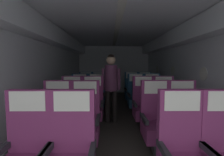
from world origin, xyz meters
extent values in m
cube|color=#3D3833|center=(0.00, 3.85, -0.01)|extent=(3.55, 8.10, 0.02)
cube|color=silver|center=(-1.67, 3.85, 1.11)|extent=(0.08, 7.70, 2.22)
cube|color=silver|center=(1.67, 3.85, 1.11)|extent=(0.08, 7.70, 2.22)
cube|color=silver|center=(0.00, 3.85, 2.22)|extent=(3.43, 7.70, 0.06)
cube|color=silver|center=(0.00, 7.72, 1.11)|extent=(3.43, 0.06, 2.22)
cube|color=silver|center=(-1.48, 3.85, 2.00)|extent=(0.31, 7.40, 0.36)
cube|color=silver|center=(1.48, 3.85, 2.00)|extent=(0.31, 7.40, 0.36)
cube|color=white|center=(0.00, 3.85, 2.18)|extent=(0.12, 6.93, 0.02)
cylinder|color=white|center=(1.63, 3.08, 1.15)|extent=(0.01, 0.26, 0.26)
cylinder|color=white|center=(1.63, 4.62, 1.15)|extent=(0.01, 0.26, 0.26)
cylinder|color=white|center=(1.63, 6.16, 1.15)|extent=(0.01, 0.26, 0.26)
cube|color=#7A2D60|center=(-0.98, 1.62, 0.76)|extent=(0.44, 0.09, 0.65)
cube|color=#28282D|center=(-0.77, 1.41, 0.53)|extent=(0.05, 0.44, 0.06)
cube|color=silver|center=(-0.98, 1.57, 0.97)|extent=(0.35, 0.01, 0.20)
cube|color=#7A2D60|center=(-0.54, 1.61, 0.76)|extent=(0.44, 0.09, 0.65)
cube|color=#28282D|center=(-0.33, 1.40, 0.53)|extent=(0.05, 0.44, 0.06)
cube|color=#28282D|center=(-0.76, 1.40, 0.53)|extent=(0.05, 0.44, 0.06)
cube|color=silver|center=(-0.54, 1.56, 0.97)|extent=(0.35, 0.01, 0.20)
cube|color=#7A2D60|center=(0.99, 1.61, 0.76)|extent=(0.44, 0.09, 0.65)
cube|color=#28282D|center=(0.77, 1.39, 0.53)|extent=(0.05, 0.44, 0.06)
cube|color=#7A2D60|center=(0.56, 1.62, 0.76)|extent=(0.44, 0.09, 0.65)
cube|color=#28282D|center=(0.77, 1.40, 0.53)|extent=(0.05, 0.44, 0.06)
cube|color=#28282D|center=(0.34, 1.40, 0.53)|extent=(0.05, 0.44, 0.06)
cube|color=silver|center=(0.56, 1.56, 0.97)|extent=(0.35, 0.01, 0.20)
cube|color=#38383D|center=(-0.99, 2.36, 0.11)|extent=(0.16, 0.19, 0.22)
cube|color=#7A2D60|center=(-0.99, 2.36, 0.33)|extent=(0.44, 0.52, 0.22)
cube|color=#7A2D60|center=(-0.99, 2.57, 0.76)|extent=(0.44, 0.09, 0.65)
cube|color=#28282D|center=(-0.78, 2.36, 0.53)|extent=(0.05, 0.44, 0.06)
cube|color=#28282D|center=(-1.21, 2.36, 0.53)|extent=(0.05, 0.44, 0.06)
cube|color=silver|center=(-0.99, 2.52, 0.97)|extent=(0.35, 0.01, 0.20)
cube|color=#38383D|center=(-0.55, 2.34, 0.11)|extent=(0.16, 0.19, 0.22)
cube|color=#7A2D60|center=(-0.55, 2.34, 0.33)|extent=(0.44, 0.52, 0.22)
cube|color=#7A2D60|center=(-0.55, 2.55, 0.76)|extent=(0.44, 0.09, 0.65)
cube|color=#28282D|center=(-0.34, 2.34, 0.53)|extent=(0.05, 0.44, 0.06)
cube|color=#28282D|center=(-0.77, 2.34, 0.53)|extent=(0.05, 0.44, 0.06)
cube|color=silver|center=(-0.55, 2.50, 0.97)|extent=(0.35, 0.01, 0.20)
cube|color=#38383D|center=(0.98, 2.36, 0.11)|extent=(0.16, 0.19, 0.22)
cube|color=#7A2D60|center=(0.98, 2.36, 0.33)|extent=(0.44, 0.52, 0.22)
cube|color=#7A2D60|center=(0.98, 2.58, 0.76)|extent=(0.44, 0.09, 0.65)
cube|color=#28282D|center=(1.20, 2.36, 0.53)|extent=(0.05, 0.44, 0.06)
cube|color=#28282D|center=(0.77, 2.36, 0.53)|extent=(0.05, 0.44, 0.06)
cube|color=silver|center=(0.98, 2.53, 0.97)|extent=(0.35, 0.01, 0.20)
cube|color=#38383D|center=(0.56, 2.36, 0.11)|extent=(0.16, 0.19, 0.22)
cube|color=#7A2D60|center=(0.56, 2.36, 0.33)|extent=(0.44, 0.52, 0.22)
cube|color=#7A2D60|center=(0.56, 2.58, 0.76)|extent=(0.44, 0.09, 0.65)
cube|color=#28282D|center=(0.77, 2.36, 0.53)|extent=(0.05, 0.44, 0.06)
cube|color=#28282D|center=(0.34, 2.36, 0.53)|extent=(0.05, 0.44, 0.06)
cube|color=silver|center=(0.56, 2.53, 0.97)|extent=(0.35, 0.01, 0.20)
cube|color=#38383D|center=(-0.99, 3.32, 0.11)|extent=(0.16, 0.19, 0.22)
cube|color=#7A2D60|center=(-0.99, 3.32, 0.33)|extent=(0.44, 0.52, 0.22)
cube|color=#7A2D60|center=(-0.99, 3.53, 0.76)|extent=(0.44, 0.09, 0.65)
cube|color=#28282D|center=(-0.78, 3.32, 0.53)|extent=(0.05, 0.44, 0.06)
cube|color=#28282D|center=(-1.20, 3.32, 0.53)|extent=(0.05, 0.44, 0.06)
cube|color=silver|center=(-0.99, 3.48, 0.97)|extent=(0.35, 0.01, 0.20)
cube|color=#38383D|center=(-0.54, 3.32, 0.11)|extent=(0.16, 0.19, 0.22)
cube|color=#7A2D60|center=(-0.54, 3.32, 0.33)|extent=(0.44, 0.52, 0.22)
cube|color=#7A2D60|center=(-0.54, 3.53, 0.76)|extent=(0.44, 0.09, 0.65)
cube|color=#28282D|center=(-0.33, 3.32, 0.53)|extent=(0.05, 0.44, 0.06)
cube|color=#28282D|center=(-0.76, 3.32, 0.53)|extent=(0.05, 0.44, 0.06)
cube|color=silver|center=(-0.54, 3.48, 0.97)|extent=(0.35, 0.01, 0.20)
cube|color=#38383D|center=(1.00, 3.32, 0.11)|extent=(0.16, 0.19, 0.22)
cube|color=#7A2D60|center=(1.00, 3.32, 0.33)|extent=(0.44, 0.52, 0.22)
cube|color=#7A2D60|center=(1.00, 3.53, 0.76)|extent=(0.44, 0.09, 0.65)
cube|color=#28282D|center=(1.21, 3.32, 0.53)|extent=(0.05, 0.44, 0.06)
cube|color=#28282D|center=(0.78, 3.32, 0.53)|extent=(0.05, 0.44, 0.06)
cube|color=silver|center=(1.00, 3.48, 0.97)|extent=(0.35, 0.01, 0.20)
cube|color=#38383D|center=(0.55, 3.30, 0.11)|extent=(0.16, 0.19, 0.22)
cube|color=#7A2D60|center=(0.55, 3.30, 0.33)|extent=(0.44, 0.52, 0.22)
cube|color=#7A2D60|center=(0.55, 3.51, 0.76)|extent=(0.44, 0.09, 0.65)
cube|color=#28282D|center=(0.77, 3.30, 0.53)|extent=(0.05, 0.44, 0.06)
cube|color=#28282D|center=(0.34, 3.30, 0.53)|extent=(0.05, 0.44, 0.06)
cube|color=silver|center=(0.55, 3.46, 0.97)|extent=(0.35, 0.01, 0.20)
cube|color=#38383D|center=(-1.00, 4.26, 0.11)|extent=(0.16, 0.19, 0.22)
cube|color=navy|center=(-1.00, 4.26, 0.33)|extent=(0.44, 0.52, 0.22)
cube|color=navy|center=(-1.00, 4.47, 0.76)|extent=(0.44, 0.09, 0.65)
cube|color=#28282D|center=(-0.79, 4.26, 0.53)|extent=(0.05, 0.44, 0.06)
cube|color=#28282D|center=(-1.21, 4.26, 0.53)|extent=(0.05, 0.44, 0.06)
cube|color=silver|center=(-1.00, 4.42, 0.97)|extent=(0.35, 0.01, 0.20)
cube|color=#38383D|center=(-0.54, 4.27, 0.11)|extent=(0.16, 0.19, 0.22)
cube|color=navy|center=(-0.54, 4.27, 0.33)|extent=(0.44, 0.52, 0.22)
cube|color=navy|center=(-0.54, 4.48, 0.76)|extent=(0.44, 0.09, 0.65)
cube|color=#28282D|center=(-0.33, 4.27, 0.53)|extent=(0.05, 0.44, 0.06)
cube|color=#28282D|center=(-0.76, 4.27, 0.53)|extent=(0.05, 0.44, 0.06)
cube|color=silver|center=(-0.54, 4.43, 0.97)|extent=(0.35, 0.01, 0.20)
cube|color=#38383D|center=(0.99, 4.27, 0.11)|extent=(0.16, 0.19, 0.22)
cube|color=navy|center=(0.99, 4.27, 0.33)|extent=(0.44, 0.52, 0.22)
cube|color=navy|center=(0.99, 4.48, 0.76)|extent=(0.44, 0.09, 0.65)
cube|color=#28282D|center=(1.20, 4.27, 0.53)|extent=(0.05, 0.44, 0.06)
cube|color=#28282D|center=(0.78, 4.27, 0.53)|extent=(0.05, 0.44, 0.06)
cube|color=silver|center=(0.99, 4.43, 0.97)|extent=(0.35, 0.01, 0.20)
cube|color=#38383D|center=(0.54, 4.27, 0.11)|extent=(0.16, 0.19, 0.22)
cube|color=navy|center=(0.54, 4.27, 0.33)|extent=(0.44, 0.52, 0.22)
cube|color=navy|center=(0.54, 4.48, 0.76)|extent=(0.44, 0.09, 0.65)
cube|color=#28282D|center=(0.75, 4.27, 0.53)|extent=(0.05, 0.44, 0.06)
cube|color=#28282D|center=(0.33, 4.27, 0.53)|extent=(0.05, 0.44, 0.06)
cube|color=silver|center=(0.54, 4.43, 0.97)|extent=(0.35, 0.01, 0.20)
cube|color=#38383D|center=(-0.98, 5.24, 0.11)|extent=(0.16, 0.19, 0.22)
cube|color=navy|center=(-0.98, 5.24, 0.33)|extent=(0.44, 0.52, 0.22)
cube|color=navy|center=(-0.98, 5.45, 0.76)|extent=(0.44, 0.09, 0.65)
cube|color=#28282D|center=(-0.77, 5.24, 0.53)|extent=(0.05, 0.44, 0.06)
cube|color=#28282D|center=(-1.19, 5.24, 0.53)|extent=(0.05, 0.44, 0.06)
cube|color=silver|center=(-0.98, 5.40, 0.97)|extent=(0.35, 0.01, 0.20)
cube|color=#38383D|center=(-0.54, 5.24, 0.11)|extent=(0.16, 0.19, 0.22)
cube|color=navy|center=(-0.54, 5.24, 0.33)|extent=(0.44, 0.52, 0.22)
cube|color=navy|center=(-0.54, 5.45, 0.76)|extent=(0.44, 0.09, 0.65)
cube|color=#28282D|center=(-0.33, 5.24, 0.53)|extent=(0.05, 0.44, 0.06)
cube|color=#28282D|center=(-0.76, 5.24, 0.53)|extent=(0.05, 0.44, 0.06)
cube|color=silver|center=(-0.54, 5.40, 0.97)|extent=(0.35, 0.01, 0.20)
cube|color=#38383D|center=(1.00, 5.24, 0.11)|extent=(0.16, 0.19, 0.22)
cube|color=navy|center=(1.00, 5.24, 0.33)|extent=(0.44, 0.52, 0.22)
cube|color=navy|center=(1.00, 5.45, 0.76)|extent=(0.44, 0.09, 0.65)
cube|color=#28282D|center=(1.21, 5.24, 0.53)|extent=(0.05, 0.44, 0.06)
cube|color=#28282D|center=(0.78, 5.24, 0.53)|extent=(0.05, 0.44, 0.06)
cube|color=silver|center=(1.00, 5.40, 0.97)|extent=(0.35, 0.01, 0.20)
cube|color=#38383D|center=(0.54, 5.22, 0.11)|extent=(0.16, 0.19, 0.22)
cube|color=navy|center=(0.54, 5.22, 0.33)|extent=(0.44, 0.52, 0.22)
cube|color=navy|center=(0.54, 5.43, 0.76)|extent=(0.44, 0.09, 0.65)
cube|color=#28282D|center=(0.76, 5.22, 0.53)|extent=(0.05, 0.44, 0.06)
cube|color=#28282D|center=(0.33, 5.22, 0.53)|extent=(0.05, 0.44, 0.06)
cube|color=silver|center=(0.54, 5.38, 0.97)|extent=(0.35, 0.01, 0.20)
cylinder|color=black|center=(-0.23, 3.66, 0.37)|extent=(0.11, 0.11, 0.74)
cylinder|color=black|center=(-0.07, 3.66, 0.37)|extent=(0.11, 0.11, 0.74)
cylinder|color=#5B2D4C|center=(-0.15, 3.66, 1.03)|extent=(0.28, 0.28, 0.58)
cylinder|color=#5B2D4C|center=(-0.33, 3.66, 1.00)|extent=(0.07, 0.07, 0.49)
cylinder|color=#5B2D4C|center=(0.03, 3.66, 1.00)|extent=(0.07, 0.07, 0.49)
sphere|color=tan|center=(-0.15, 3.66, 1.43)|extent=(0.21, 0.21, 0.21)
sphere|color=black|center=(-0.15, 3.66, 1.47)|extent=(0.18, 0.18, 0.18)
camera|label=1|loc=(-0.16, -0.03, 1.34)|focal=26.15mm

